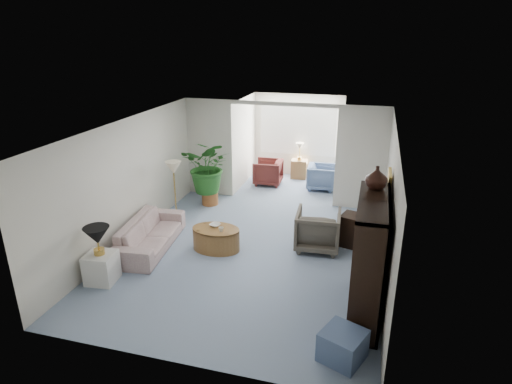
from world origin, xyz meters
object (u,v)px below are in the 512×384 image
(sofa, at_px, (150,234))
(coffee_bowl, at_px, (215,225))
(wingback_chair, at_px, (318,230))
(sunroom_chair_maroon, at_px, (268,172))
(sunroom_chair_blue, at_px, (321,177))
(end_table, at_px, (102,268))
(plant_pot, at_px, (210,198))
(side_table_dark, at_px, (355,231))
(cabinet_urn, at_px, (377,178))
(coffee_cup, at_px, (221,229))
(sunroom_table, at_px, (299,169))
(entertainment_cabinet, at_px, (369,259))
(coffee_table, at_px, (216,239))
(ottoman, at_px, (343,345))
(framed_picture, at_px, (390,186))
(table_lamp, at_px, (97,236))
(floor_lamp, at_px, (173,168))

(sofa, height_order, coffee_bowl, sofa)
(coffee_bowl, bearing_deg, wingback_chair, 13.96)
(sunroom_chair_maroon, bearing_deg, sunroom_chair_blue, 87.45)
(end_table, bearing_deg, plant_pot, 82.47)
(plant_pot, relative_size, sunroom_chair_maroon, 0.52)
(end_table, relative_size, side_table_dark, 0.80)
(cabinet_urn, height_order, plant_pot, cabinet_urn)
(sunroom_chair_blue, bearing_deg, sunroom_chair_maroon, 87.45)
(coffee_cup, bearing_deg, sunroom_chair_blue, 71.53)
(sofa, relative_size, sunroom_chair_blue, 2.75)
(plant_pot, height_order, sunroom_table, sunroom_table)
(sofa, bearing_deg, wingback_chair, -81.30)
(wingback_chair, bearing_deg, coffee_bowl, 10.43)
(sunroom_table, bearing_deg, sofa, -112.23)
(entertainment_cabinet, distance_m, plant_pot, 5.30)
(coffee_table, xyz_separation_m, ottoman, (2.67, -2.44, -0.02))
(framed_picture, xyz_separation_m, end_table, (-4.63, -1.42, -1.44))
(table_lamp, distance_m, coffee_bowl, 2.28)
(framed_picture, xyz_separation_m, sunroom_chair_blue, (-1.60, 4.26, -1.36))
(table_lamp, xyz_separation_m, wingback_chair, (3.41, 2.21, -0.48))
(cabinet_urn, bearing_deg, entertainment_cabinet, -90.00)
(floor_lamp, relative_size, coffee_bowl, 1.79)
(framed_picture, xyz_separation_m, coffee_table, (-3.14, 0.20, -1.47))
(entertainment_cabinet, bearing_deg, end_table, -176.02)
(table_lamp, distance_m, sunroom_table, 6.85)
(sunroom_chair_blue, bearing_deg, coffee_cup, 158.97)
(sunroom_table, bearing_deg, end_table, -109.49)
(end_table, xyz_separation_m, table_lamp, (0.00, 0.00, 0.61))
(wingback_chair, bearing_deg, sunroom_chair_blue, -87.29)
(sunroom_table, bearing_deg, coffee_cup, -97.43)
(sunroom_table, bearing_deg, ottoman, -75.44)
(coffee_cup, xyz_separation_m, entertainment_cabinet, (2.76, -1.22, 0.43))
(floor_lamp, distance_m, wingback_chair, 3.44)
(wingback_chair, bearing_deg, table_lamp, 29.48)
(floor_lamp, height_order, coffee_bowl, floor_lamp)
(side_table_dark, height_order, cabinet_urn, cabinet_urn)
(table_lamp, bearing_deg, sunroom_chair_blue, 61.96)
(end_table, xyz_separation_m, entertainment_cabinet, (4.40, 0.31, 0.66))
(framed_picture, distance_m, table_lamp, 4.91)
(sofa, height_order, coffee_table, sofa)
(floor_lamp, xyz_separation_m, sunroom_chair_maroon, (1.42, 2.96, -0.90))
(sofa, distance_m, sunroom_table, 5.49)
(floor_lamp, height_order, wingback_chair, floor_lamp)
(coffee_cup, xyz_separation_m, cabinet_urn, (2.76, -0.72, 1.53))
(entertainment_cabinet, distance_m, sunroom_chair_maroon, 6.12)
(cabinet_urn, bearing_deg, framed_picture, 69.60)
(table_lamp, distance_m, cabinet_urn, 4.62)
(end_table, height_order, coffee_bowl, end_table)
(ottoman, bearing_deg, coffee_bowl, 137.01)
(coffee_cup, relative_size, sunroom_chair_maroon, 0.13)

